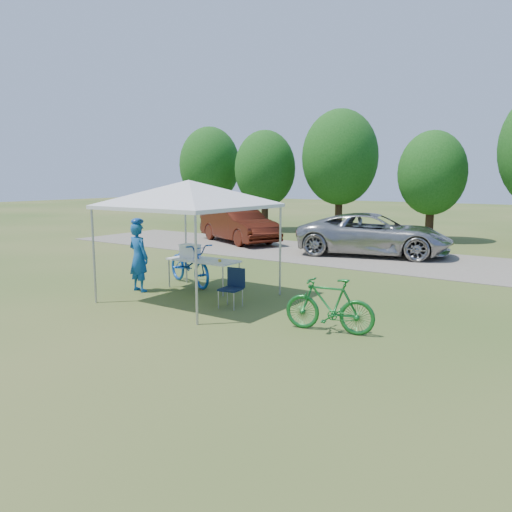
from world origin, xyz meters
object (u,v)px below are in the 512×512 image
(folding_chair, at_px, (233,284))
(minivan, at_px, (374,234))
(cooler, at_px, (190,251))
(sedan, at_px, (239,225))
(bike_blue, at_px, (190,264))
(bike_green, at_px, (329,305))
(folding_table, at_px, (203,261))
(cyclist, at_px, (139,257))

(folding_chair, xyz_separation_m, minivan, (-0.21, 8.68, 0.28))
(cooler, xyz_separation_m, sedan, (-4.28, 7.88, -0.16))
(cooler, distance_m, minivan, 7.95)
(cooler, xyz_separation_m, bike_blue, (-0.23, 0.22, -0.38))
(bike_green, height_order, minivan, minivan)
(bike_green, xyz_separation_m, sedan, (-8.90, 9.30, 0.28))
(bike_green, bearing_deg, folding_chair, -110.56)
(minivan, bearing_deg, bike_green, -177.66)
(cooler, relative_size, bike_green, 0.29)
(folding_table, height_order, bike_blue, bike_blue)
(cooler, relative_size, minivan, 0.09)
(cooler, xyz_separation_m, minivan, (1.88, 7.73, -0.17))
(cooler, xyz_separation_m, bike_green, (4.62, -1.42, -0.44))
(folding_chair, xyz_separation_m, bike_green, (2.53, -0.47, 0.01))
(folding_table, bearing_deg, bike_green, -18.73)
(bike_blue, bearing_deg, minivan, 5.84)
(bike_green, height_order, sedan, sedan)
(bike_blue, bearing_deg, bike_green, -87.19)
(folding_chair, bearing_deg, folding_table, 142.66)
(bike_blue, distance_m, bike_green, 5.11)
(bike_blue, bearing_deg, folding_chair, -95.39)
(cyclist, height_order, minivan, cyclist)
(bike_blue, height_order, sedan, sedan)
(folding_chair, relative_size, bike_blue, 0.40)
(cooler, height_order, bike_blue, same)
(cooler, bearing_deg, cyclist, -124.19)
(bike_blue, xyz_separation_m, minivan, (2.10, 7.51, 0.22))
(sedan, bearing_deg, cyclist, -133.84)
(folding_chair, bearing_deg, cooler, 148.14)
(cyclist, bearing_deg, folding_chair, -172.19)
(cooler, height_order, cyclist, cyclist)
(bike_blue, distance_m, minivan, 7.80)
(folding_table, distance_m, cyclist, 1.59)
(minivan, bearing_deg, folding_chair, 167.05)
(minivan, height_order, sedan, sedan)
(folding_table, distance_m, sedan, 9.19)
(cooler, bearing_deg, folding_table, 0.00)
(cyclist, relative_size, bike_blue, 0.80)
(cooler, xyz_separation_m, cyclist, (-0.73, -1.07, -0.09))
(folding_chair, distance_m, sedan, 10.90)
(cyclist, xyz_separation_m, bike_blue, (0.50, 1.29, -0.29))
(cooler, height_order, bike_green, cooler)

